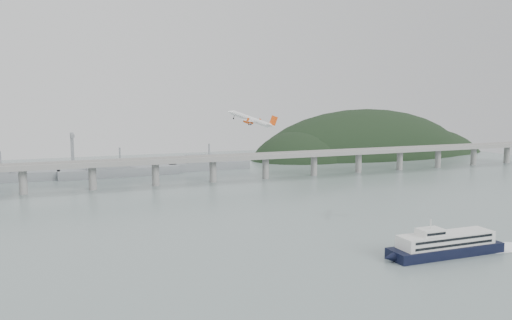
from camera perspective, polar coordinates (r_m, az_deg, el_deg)
name	(u,v)px	position (r m, az deg, el deg)	size (l,w,h in m)	color
ground	(299,245)	(247.74, 4.98, -9.70)	(900.00, 900.00, 0.00)	slate
bridge	(189,163)	(427.85, -7.65, -0.34)	(800.00, 22.00, 23.90)	gray
headland	(374,169)	(677.13, 13.37, -1.01)	(365.00, 155.00, 156.00)	black
ferry	(446,245)	(246.79, 20.87, -9.03)	(93.36, 17.29, 17.61)	black
airliner	(251,119)	(310.14, -0.52, 4.65)	(27.45, 26.53, 12.85)	white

